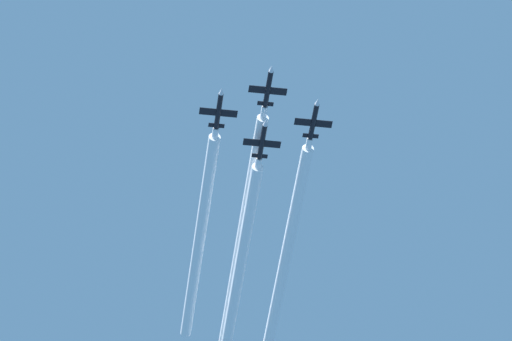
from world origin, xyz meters
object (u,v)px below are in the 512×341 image
at_px(jet_left_wingman, 314,120).
at_px(jet_right_wingman, 219,109).
at_px(jet_slot, 262,140).
at_px(jet_lead, 268,87).

bearing_deg(jet_left_wingman, jet_right_wingman, 1.34).
bearing_deg(jet_slot, jet_left_wingman, 150.24).
relative_size(jet_lead, jet_slot, 1.00).
relative_size(jet_lead, jet_left_wingman, 1.00).
height_order(jet_lead, jet_slot, jet_lead).
bearing_deg(jet_left_wingman, jet_slot, -29.76).
xyz_separation_m(jet_lead, jet_right_wingman, (8.96, -5.73, -1.34)).
relative_size(jet_left_wingman, jet_slot, 1.00).
relative_size(jet_lead, jet_right_wingman, 1.00).
bearing_deg(jet_lead, jet_left_wingman, -147.77).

